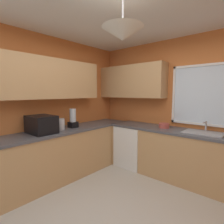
{
  "coord_description": "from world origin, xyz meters",
  "views": [
    {
      "loc": [
        1.19,
        -1.54,
        1.56
      ],
      "look_at": [
        -0.65,
        0.57,
        1.25
      ],
      "focal_mm": 28.53,
      "sensor_mm": 36.0,
      "label": 1
    }
  ],
  "objects_px": {
    "kettle": "(61,124)",
    "blender_appliance": "(73,119)",
    "sink_assembly": "(203,133)",
    "dishwasher": "(133,146)",
    "bowl": "(164,126)",
    "microwave": "(41,124)"
  },
  "relations": [
    {
      "from": "dishwasher",
      "to": "microwave",
      "type": "distance_m",
      "value": 1.92
    },
    {
      "from": "dishwasher",
      "to": "bowl",
      "type": "height_order",
      "value": "bowl"
    },
    {
      "from": "microwave",
      "to": "bowl",
      "type": "relative_size",
      "value": 2.52
    },
    {
      "from": "sink_assembly",
      "to": "kettle",
      "type": "bearing_deg",
      "value": -145.26
    },
    {
      "from": "sink_assembly",
      "to": "dishwasher",
      "type": "bearing_deg",
      "value": -178.45
    },
    {
      "from": "bowl",
      "to": "dishwasher",
      "type": "bearing_deg",
      "value": -177.46
    },
    {
      "from": "dishwasher",
      "to": "microwave",
      "type": "height_order",
      "value": "microwave"
    },
    {
      "from": "bowl",
      "to": "blender_appliance",
      "type": "xyz_separation_m",
      "value": [
        -1.34,
        -1.1,
        0.12
      ]
    },
    {
      "from": "bowl",
      "to": "microwave",
      "type": "bearing_deg",
      "value": -127.77
    },
    {
      "from": "microwave",
      "to": "dishwasher",
      "type": "bearing_deg",
      "value": 68.73
    },
    {
      "from": "bowl",
      "to": "kettle",
      "type": "bearing_deg",
      "value": -133.74
    },
    {
      "from": "dishwasher",
      "to": "blender_appliance",
      "type": "relative_size",
      "value": 2.37
    },
    {
      "from": "kettle",
      "to": "sink_assembly",
      "type": "xyz_separation_m",
      "value": [
        1.99,
        1.38,
        -0.09
      ]
    },
    {
      "from": "blender_appliance",
      "to": "bowl",
      "type": "bearing_deg",
      "value": 39.33
    },
    {
      "from": "sink_assembly",
      "to": "bowl",
      "type": "xyz_separation_m",
      "value": [
        -0.68,
        -0.01,
        0.03
      ]
    },
    {
      "from": "microwave",
      "to": "bowl",
      "type": "height_order",
      "value": "microwave"
    },
    {
      "from": "microwave",
      "to": "kettle",
      "type": "xyz_separation_m",
      "value": [
        0.02,
        0.35,
        -0.04
      ]
    },
    {
      "from": "sink_assembly",
      "to": "blender_appliance",
      "type": "distance_m",
      "value": 2.3
    },
    {
      "from": "bowl",
      "to": "blender_appliance",
      "type": "distance_m",
      "value": 1.73
    },
    {
      "from": "dishwasher",
      "to": "kettle",
      "type": "xyz_separation_m",
      "value": [
        -0.64,
        -1.35,
        0.57
      ]
    },
    {
      "from": "microwave",
      "to": "bowl",
      "type": "xyz_separation_m",
      "value": [
        1.34,
        1.73,
        -0.1
      ]
    },
    {
      "from": "kettle",
      "to": "blender_appliance",
      "type": "relative_size",
      "value": 0.56
    }
  ]
}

